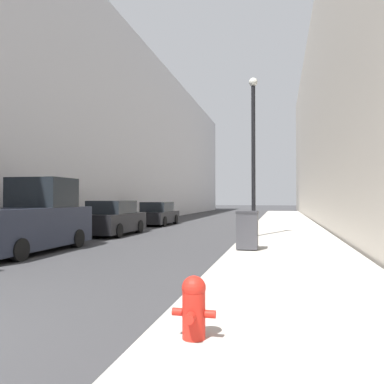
{
  "coord_description": "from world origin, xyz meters",
  "views": [
    {
      "loc": [
        5.38,
        -2.74,
        1.72
      ],
      "look_at": [
        0.32,
        18.67,
        2.13
      ],
      "focal_mm": 35.0,
      "sensor_mm": 36.0,
      "label": 1
    }
  ],
  "objects_px": {
    "parked_sedan_near": "(112,219)",
    "trash_bin": "(247,230)",
    "parked_sedan_far": "(157,214)",
    "pickup_truck": "(29,221)",
    "lamppost": "(253,153)",
    "fire_hydrant": "(194,306)"
  },
  "relations": [
    {
      "from": "trash_bin",
      "to": "pickup_truck",
      "type": "relative_size",
      "value": 0.25
    },
    {
      "from": "pickup_truck",
      "to": "parked_sedan_near",
      "type": "distance_m",
      "value": 5.97
    },
    {
      "from": "parked_sedan_near",
      "to": "trash_bin",
      "type": "bearing_deg",
      "value": -34.56
    },
    {
      "from": "trash_bin",
      "to": "lamppost",
      "type": "bearing_deg",
      "value": 91.25
    },
    {
      "from": "lamppost",
      "to": "parked_sedan_far",
      "type": "relative_size",
      "value": 1.6
    },
    {
      "from": "parked_sedan_near",
      "to": "parked_sedan_far",
      "type": "xyz_separation_m",
      "value": [
        -0.05,
        6.88,
        -0.06
      ]
    },
    {
      "from": "trash_bin",
      "to": "parked_sedan_near",
      "type": "distance_m",
      "value": 8.31
    },
    {
      "from": "fire_hydrant",
      "to": "parked_sedan_far",
      "type": "xyz_separation_m",
      "value": [
        -6.93,
        19.28,
        0.19
      ]
    },
    {
      "from": "trash_bin",
      "to": "parked_sedan_near",
      "type": "relative_size",
      "value": 0.29
    },
    {
      "from": "fire_hydrant",
      "to": "pickup_truck",
      "type": "relative_size",
      "value": 0.15
    },
    {
      "from": "parked_sedan_far",
      "to": "lamppost",
      "type": "bearing_deg",
      "value": -47.28
    },
    {
      "from": "lamppost",
      "to": "parked_sedan_near",
      "type": "xyz_separation_m",
      "value": [
        -6.75,
        0.48,
        -2.94
      ]
    },
    {
      "from": "trash_bin",
      "to": "fire_hydrant",
      "type": "bearing_deg",
      "value": -89.66
    },
    {
      "from": "fire_hydrant",
      "to": "lamppost",
      "type": "height_order",
      "value": "lamppost"
    },
    {
      "from": "fire_hydrant",
      "to": "lamppost",
      "type": "relative_size",
      "value": 0.11
    },
    {
      "from": "fire_hydrant",
      "to": "pickup_truck",
      "type": "xyz_separation_m",
      "value": [
        -6.99,
        6.44,
        0.5
      ]
    },
    {
      "from": "parked_sedan_near",
      "to": "parked_sedan_far",
      "type": "distance_m",
      "value": 6.88
    },
    {
      "from": "trash_bin",
      "to": "pickup_truck",
      "type": "distance_m",
      "value": 7.06
    },
    {
      "from": "fire_hydrant",
      "to": "lamppost",
      "type": "xyz_separation_m",
      "value": [
        -0.14,
        11.92,
        3.19
      ]
    },
    {
      "from": "parked_sedan_near",
      "to": "pickup_truck",
      "type": "bearing_deg",
      "value": -90.95
    },
    {
      "from": "trash_bin",
      "to": "lamppost",
      "type": "relative_size",
      "value": 0.18
    },
    {
      "from": "lamppost",
      "to": "parked_sedan_near",
      "type": "height_order",
      "value": "lamppost"
    }
  ]
}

